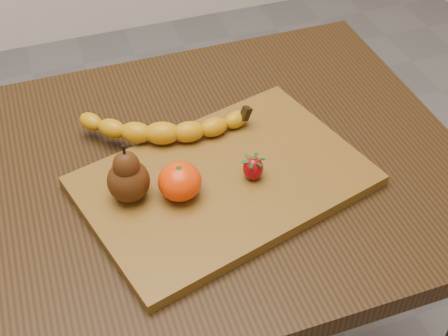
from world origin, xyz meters
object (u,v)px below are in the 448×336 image
object	(u,v)px
table	(178,211)
pear	(127,172)
cutting_board	(224,181)
mandarin	(180,181)

from	to	relation	value
table	pear	xyz separation A→B (m)	(-0.09, -0.05, 0.17)
cutting_board	mandarin	distance (m)	0.09
pear	table	bearing A→B (deg)	29.86
cutting_board	mandarin	bearing A→B (deg)	176.14
mandarin	cutting_board	bearing A→B (deg)	10.85
table	pear	world-z (taller)	pear
table	cutting_board	distance (m)	0.14
table	cutting_board	world-z (taller)	cutting_board
cutting_board	pear	bearing A→B (deg)	162.18
mandarin	pear	bearing A→B (deg)	162.78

